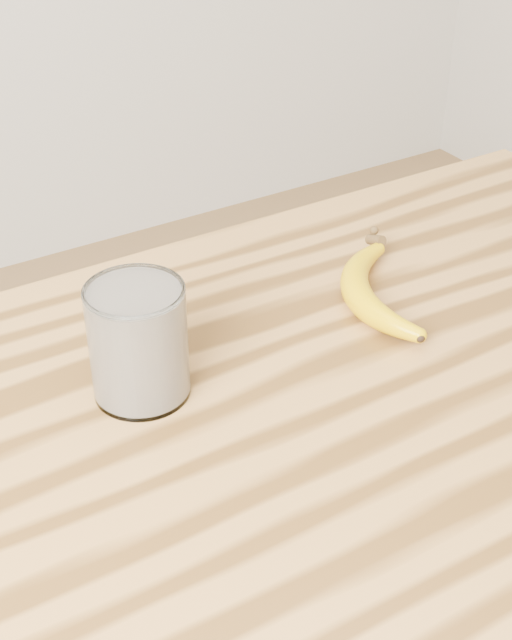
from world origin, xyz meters
TOP-DOWN VIEW (x-y plane):
  - table at (0.00, 0.00)m, footprint 1.20×0.80m
  - smoothie_glass at (-0.09, 0.16)m, footprint 0.09×0.09m
  - banana at (0.17, 0.18)m, footprint 0.19×0.27m

SIDE VIEW (x-z plane):
  - table at x=0.00m, z-range 0.32..1.22m
  - banana at x=0.17m, z-range 0.90..0.93m
  - smoothie_glass at x=-0.09m, z-range 0.90..1.01m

